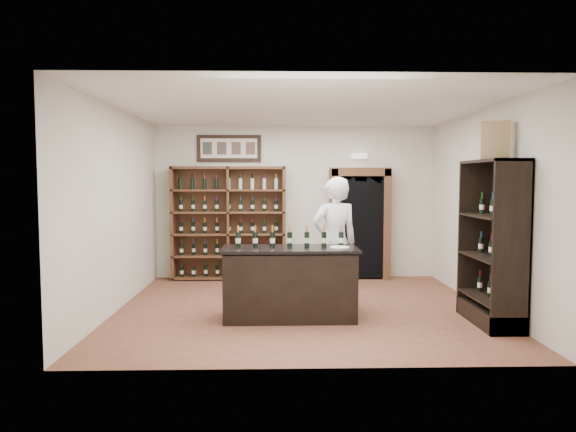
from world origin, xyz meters
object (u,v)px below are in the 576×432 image
object	(u,v)px
wine_shelf	(229,223)
counter_bottle_0	(238,239)
tasting_counter	(290,284)
shopkeeper	(335,243)
side_cabinet	(494,268)
wine_crate	(495,140)

from	to	relation	value
wine_shelf	counter_bottle_0	xyz separation A→B (m)	(0.38, -2.85, 0.01)
wine_shelf	tasting_counter	xyz separation A→B (m)	(1.10, -2.93, -0.61)
wine_shelf	shopkeeper	size ratio (longest dim) A/B	1.11
counter_bottle_0	side_cabinet	distance (m)	3.48
side_cabinet	wine_crate	world-z (taller)	wine_crate
side_cabinet	wine_crate	xyz separation A→B (m)	(-0.03, 0.00, 1.70)
tasting_counter	wine_shelf	bearing A→B (deg)	110.56
tasting_counter	wine_crate	bearing A→B (deg)	-6.32
side_cabinet	wine_crate	size ratio (longest dim) A/B	4.34
wine_shelf	tasting_counter	distance (m)	3.19
tasting_counter	wine_crate	world-z (taller)	wine_crate
side_cabinet	shopkeeper	xyz separation A→B (m)	(-2.03, 0.94, 0.24)
shopkeeper	wine_crate	world-z (taller)	wine_crate
counter_bottle_0	wine_crate	bearing A→B (deg)	-6.33
counter_bottle_0	wine_crate	xyz separation A→B (m)	(3.42, -0.38, 1.35)
tasting_counter	counter_bottle_0	world-z (taller)	counter_bottle_0
wine_shelf	tasting_counter	size ratio (longest dim) A/B	1.17
wine_shelf	counter_bottle_0	world-z (taller)	wine_shelf
tasting_counter	shopkeeper	bearing A→B (deg)	42.64
side_cabinet	counter_bottle_0	bearing A→B (deg)	173.70
shopkeeper	wine_crate	xyz separation A→B (m)	(2.00, -0.94, 1.46)
wine_shelf	shopkeeper	bearing A→B (deg)	-51.87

